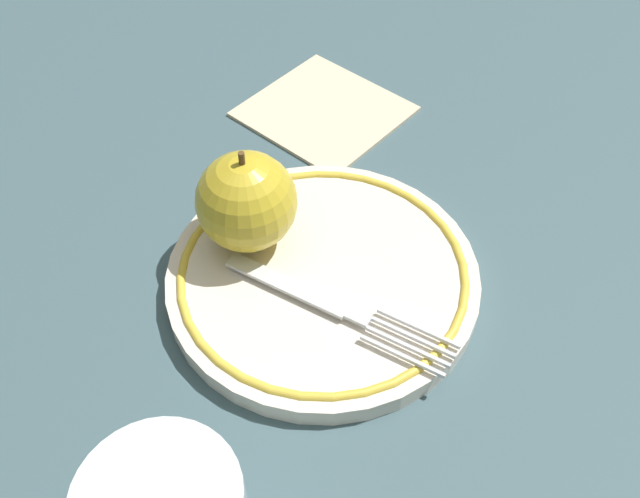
{
  "coord_description": "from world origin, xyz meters",
  "views": [
    {
      "loc": [
        -0.28,
        -0.1,
        0.39
      ],
      "look_at": [
        0.01,
        0.0,
        0.04
      ],
      "focal_mm": 40.0,
      "sensor_mm": 36.0,
      "label": 1
    }
  ],
  "objects_px": {
    "plate": "(320,276)",
    "napkin_folded": "(324,110)",
    "apple_red_whole": "(246,202)",
    "fork": "(329,304)"
  },
  "relations": [
    {
      "from": "fork",
      "to": "napkin_folded",
      "type": "bearing_deg",
      "value": 120.42
    },
    {
      "from": "napkin_folded",
      "to": "apple_red_whole",
      "type": "bearing_deg",
      "value": -178.97
    },
    {
      "from": "apple_red_whole",
      "to": "napkin_folded",
      "type": "height_order",
      "value": "apple_red_whole"
    },
    {
      "from": "plate",
      "to": "apple_red_whole",
      "type": "relative_size",
      "value": 2.76
    },
    {
      "from": "fork",
      "to": "napkin_folded",
      "type": "relative_size",
      "value": 1.35
    },
    {
      "from": "plate",
      "to": "fork",
      "type": "xyz_separation_m",
      "value": [
        -0.03,
        -0.02,
        0.01
      ]
    },
    {
      "from": "plate",
      "to": "napkin_folded",
      "type": "relative_size",
      "value": 1.75
    },
    {
      "from": "plate",
      "to": "apple_red_whole",
      "type": "xyz_separation_m",
      "value": [
        0.01,
        0.06,
        0.04
      ]
    },
    {
      "from": "plate",
      "to": "napkin_folded",
      "type": "bearing_deg",
      "value": 18.11
    },
    {
      "from": "fork",
      "to": "napkin_folded",
      "type": "xyz_separation_m",
      "value": [
        0.21,
        0.08,
        -0.02
      ]
    }
  ]
}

